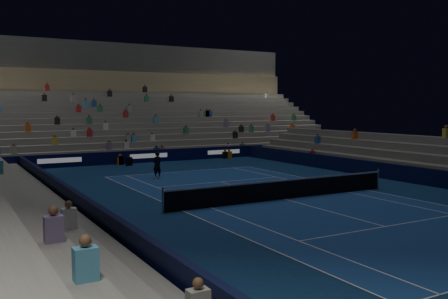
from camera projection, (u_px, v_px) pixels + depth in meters
name	position (u px, v px, depth m)	size (l,w,h in m)	color
ground	(284.00, 199.00, 24.32)	(90.00, 90.00, 0.00)	navy
court_surface	(284.00, 199.00, 24.32)	(10.97, 23.77, 0.01)	navy
sponsor_barrier_far	(148.00, 156.00, 40.31)	(44.00, 0.25, 1.00)	#080A32
sponsor_barrier_east	(418.00, 176.00, 29.04)	(0.25, 37.00, 1.00)	black
sponsor_barrier_west	(85.00, 210.00, 19.51)	(0.25, 37.00, 1.00)	black
grandstand_main	(113.00, 118.00, 48.20)	(44.00, 15.20, 11.20)	slate
tennis_net	(284.00, 189.00, 24.28)	(12.90, 0.10, 1.10)	#B2B2B7
tennis_player	(157.00, 165.00, 31.26)	(0.63, 0.42, 1.73)	black
broadcast_camera	(129.00, 161.00, 38.27)	(0.57, 0.97, 0.62)	black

